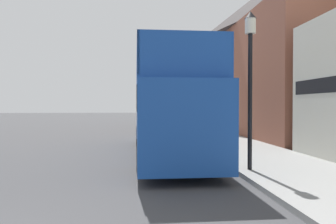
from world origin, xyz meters
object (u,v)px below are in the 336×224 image
at_px(lamp_post_nearest, 250,61).
at_px(lamp_post_second, 197,79).
at_px(tour_bus, 167,112).
at_px(parked_car_ahead_of_bus, 165,128).

bearing_deg(lamp_post_nearest, lamp_post_second, 89.09).
bearing_deg(lamp_post_second, lamp_post_nearest, -90.91).
xyz_separation_m(tour_bus, lamp_post_second, (2.31, 5.70, 1.89)).
distance_m(tour_bus, lamp_post_nearest, 4.86).
distance_m(tour_bus, lamp_post_second, 6.43).
distance_m(lamp_post_nearest, lamp_post_second, 9.74).
relative_size(tour_bus, parked_car_ahead_of_bus, 2.59).
relative_size(tour_bus, lamp_post_nearest, 2.33).
xyz_separation_m(tour_bus, lamp_post_nearest, (2.15, -4.04, 1.62)).
height_order(tour_bus, parked_car_ahead_of_bus, tour_bus).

